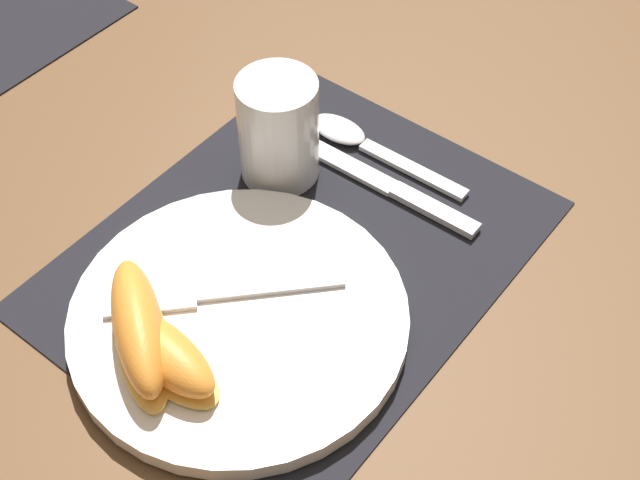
# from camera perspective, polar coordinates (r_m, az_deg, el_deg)

# --- Properties ---
(ground_plane) EXTENTS (3.00, 3.00, 0.00)m
(ground_plane) POSITION_cam_1_polar(r_m,az_deg,el_deg) (0.78, -1.50, -1.00)
(ground_plane) COLOR brown
(placemat) EXTENTS (0.41, 0.33, 0.00)m
(placemat) POSITION_cam_1_polar(r_m,az_deg,el_deg) (0.78, -1.50, -0.90)
(placemat) COLOR black
(placemat) RESTS_ON ground_plane
(plate) EXTENTS (0.28, 0.28, 0.02)m
(plate) POSITION_cam_1_polar(r_m,az_deg,el_deg) (0.73, -5.21, -5.01)
(plate) COLOR white
(plate) RESTS_ON placemat
(juice_glass) EXTENTS (0.07, 0.07, 0.10)m
(juice_glass) POSITION_cam_1_polar(r_m,az_deg,el_deg) (0.82, -2.67, 6.77)
(juice_glass) COLOR silver
(juice_glass) RESTS_ON placemat
(knife) EXTENTS (0.02, 0.22, 0.01)m
(knife) POSITION_cam_1_polar(r_m,az_deg,el_deg) (0.83, 3.83, 3.76)
(knife) COLOR silver
(knife) RESTS_ON placemat
(spoon) EXTENTS (0.03, 0.18, 0.01)m
(spoon) POSITION_cam_1_polar(r_m,az_deg,el_deg) (0.87, 2.43, 6.43)
(spoon) COLOR silver
(spoon) RESTS_ON placemat
(fork) EXTENTS (0.16, 0.15, 0.00)m
(fork) POSITION_cam_1_polar(r_m,az_deg,el_deg) (0.73, -7.28, -3.45)
(fork) COLOR silver
(fork) RESTS_ON plate
(citrus_wedge_0) EXTENTS (0.11, 0.13, 0.05)m
(citrus_wedge_0) POSITION_cam_1_polar(r_m,az_deg,el_deg) (0.70, -11.51, -5.62)
(citrus_wedge_0) COLOR #F7C656
(citrus_wedge_0) RESTS_ON plate
(citrus_wedge_1) EXTENTS (0.05, 0.12, 0.04)m
(citrus_wedge_1) POSITION_cam_1_polar(r_m,az_deg,el_deg) (0.69, -10.09, -7.13)
(citrus_wedge_1) COLOR #F7C656
(citrus_wedge_1) RESTS_ON plate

